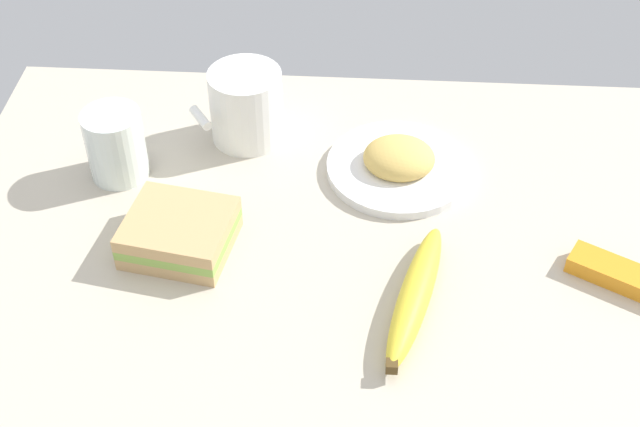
% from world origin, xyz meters
% --- Properties ---
extents(tabletop, '(0.90, 0.64, 0.02)m').
position_xyz_m(tabletop, '(0.00, 0.00, 0.01)').
color(tabletop, '#BCB29E').
rests_on(tabletop, ground).
extents(plate_of_food, '(0.18, 0.18, 0.04)m').
position_xyz_m(plate_of_food, '(0.09, 0.12, 0.03)').
color(plate_of_food, white).
rests_on(plate_of_food, tabletop).
extents(coffee_mug_black, '(0.12, 0.10, 0.10)m').
position_xyz_m(coffee_mug_black, '(-0.11, 0.18, 0.07)').
color(coffee_mug_black, white).
rests_on(coffee_mug_black, tabletop).
extents(sandwich_main, '(0.13, 0.12, 0.04)m').
position_xyz_m(sandwich_main, '(-0.16, -0.03, 0.04)').
color(sandwich_main, tan).
rests_on(sandwich_main, tabletop).
extents(glass_of_milk, '(0.07, 0.07, 0.09)m').
position_xyz_m(glass_of_milk, '(-0.26, 0.09, 0.06)').
color(glass_of_milk, silver).
rests_on(glass_of_milk, tabletop).
extents(banana, '(0.09, 0.21, 0.03)m').
position_xyz_m(banana, '(0.11, -0.11, 0.04)').
color(banana, yellow).
rests_on(banana, tabletop).
extents(snack_bar, '(0.11, 0.09, 0.02)m').
position_xyz_m(snack_bar, '(0.33, -0.06, 0.03)').
color(snack_bar, orange).
rests_on(snack_bar, tabletop).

